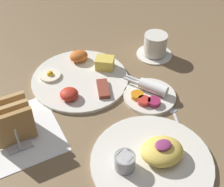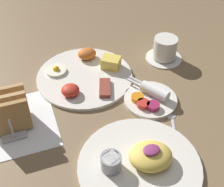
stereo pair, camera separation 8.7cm
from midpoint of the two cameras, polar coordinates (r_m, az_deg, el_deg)
name	(u,v)px [view 2 (the right image)]	position (r m, az deg, el deg)	size (l,w,h in m)	color
ground_plane	(97,112)	(0.86, 0.17, -3.60)	(3.00, 3.00, 0.00)	brown
napkin_flat	(13,125)	(0.85, -14.91, -5.72)	(0.22, 0.22, 0.00)	white
plate_breakfast	(85,74)	(0.96, -2.31, 3.41)	(0.29, 0.29, 0.05)	silver
plate_condiments	(150,98)	(0.89, 9.80, -0.92)	(0.15, 0.17, 0.04)	silver
plate_foreground	(140,163)	(0.74, 8.63, -12.58)	(0.29, 0.29, 0.06)	silver
toast_rack	(9,112)	(0.82, -15.52, -3.38)	(0.10, 0.12, 0.10)	#B7B7BC
coffee_cup	(165,50)	(1.05, 12.01, 7.78)	(0.12, 0.12, 0.08)	silver
teaspoon	(173,125)	(0.85, 14.09, -5.79)	(0.06, 0.12, 0.01)	silver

